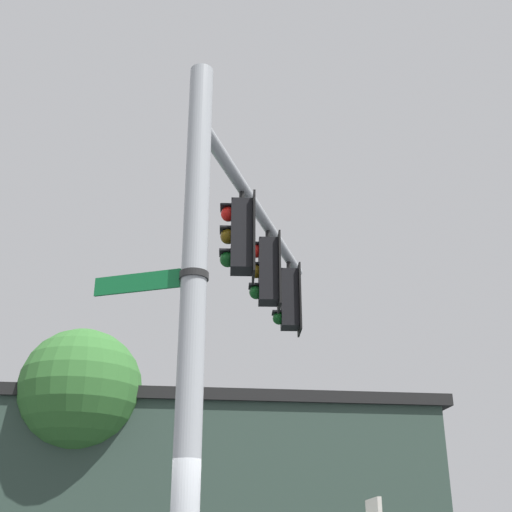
% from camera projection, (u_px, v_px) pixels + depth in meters
% --- Properties ---
extents(signal_pole, '(0.29, 0.29, 7.28)m').
position_uv_depth(signal_pole, '(191.00, 348.00, 7.28)').
color(signal_pole, '#ADB2B7').
rests_on(signal_pole, ground).
extents(mast_arm, '(4.94, 1.86, 0.18)m').
position_uv_depth(mast_arm, '(259.00, 213.00, 10.67)').
color(mast_arm, '#ADB2B7').
extents(traffic_light_nearest_pole, '(0.54, 0.49, 1.31)m').
position_uv_depth(traffic_light_nearest_pole, '(240.00, 236.00, 9.58)').
color(traffic_light_nearest_pole, black).
extents(traffic_light_mid_inner, '(0.54, 0.49, 1.31)m').
position_uv_depth(traffic_light_mid_inner, '(267.00, 271.00, 10.79)').
color(traffic_light_mid_inner, black).
extents(traffic_light_mid_outer, '(0.54, 0.49, 1.31)m').
position_uv_depth(traffic_light_mid_outer, '(288.00, 299.00, 12.01)').
color(traffic_light_mid_outer, black).
extents(street_name_sign, '(0.58, 1.33, 0.22)m').
position_uv_depth(street_name_sign, '(167.00, 279.00, 7.68)').
color(street_name_sign, '#147238').
extents(storefront_building, '(7.62, 14.31, 5.31)m').
position_uv_depth(storefront_building, '(173.00, 508.00, 18.37)').
color(storefront_building, '#33473D').
rests_on(storefront_building, ground).
extents(tree_by_storefront, '(3.02, 3.02, 6.77)m').
position_uv_depth(tree_by_storefront, '(80.00, 393.00, 16.79)').
color(tree_by_storefront, '#4C3823').
rests_on(tree_by_storefront, ground).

